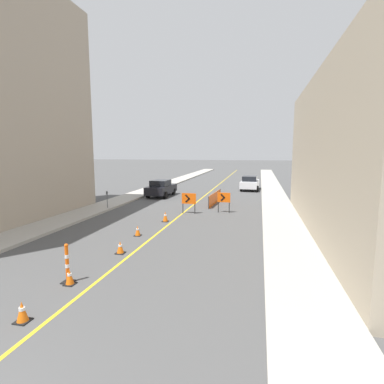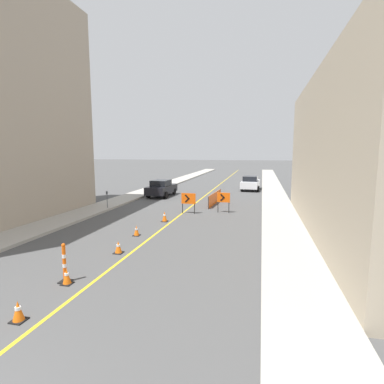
% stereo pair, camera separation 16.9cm
% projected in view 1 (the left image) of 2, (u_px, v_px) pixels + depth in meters
% --- Properties ---
extents(lane_stripe, '(0.12, 68.78, 0.01)m').
position_uv_depth(lane_stripe, '(216.00, 187.00, 36.83)').
color(lane_stripe, gold).
rests_on(lane_stripe, ground_plane).
extents(sidewalk_left, '(2.34, 68.78, 0.15)m').
position_uv_depth(sidewalk_left, '(165.00, 185.00, 38.26)').
color(sidewalk_left, '#ADA89E').
rests_on(sidewalk_left, ground_plane).
extents(sidewalk_right, '(2.34, 68.78, 0.15)m').
position_uv_depth(sidewalk_right, '(271.00, 187.00, 35.38)').
color(sidewalk_right, '#ADA89E').
rests_on(sidewalk_right, ground_plane).
extents(building_facade_right, '(6.00, 18.77, 8.21)m').
position_uv_depth(building_facade_right, '(375.00, 155.00, 14.86)').
color(building_facade_right, tan).
rests_on(building_facade_right, ground_plane).
extents(traffic_cone_nearest, '(0.36, 0.36, 0.54)m').
position_uv_depth(traffic_cone_nearest, '(22.00, 312.00, 7.56)').
color(traffic_cone_nearest, black).
rests_on(traffic_cone_nearest, ground_plane).
extents(traffic_cone_second, '(0.33, 0.33, 0.53)m').
position_uv_depth(traffic_cone_second, '(70.00, 277.00, 9.69)').
color(traffic_cone_second, black).
rests_on(traffic_cone_second, ground_plane).
extents(traffic_cone_third, '(0.38, 0.38, 0.53)m').
position_uv_depth(traffic_cone_third, '(120.00, 247.00, 12.67)').
color(traffic_cone_third, black).
rests_on(traffic_cone_third, ground_plane).
extents(traffic_cone_fourth, '(0.34, 0.34, 0.53)m').
position_uv_depth(traffic_cone_fourth, '(138.00, 231.00, 15.33)').
color(traffic_cone_fourth, black).
rests_on(traffic_cone_fourth, ground_plane).
extents(traffic_cone_fifth, '(0.38, 0.38, 0.64)m').
position_uv_depth(traffic_cone_fifth, '(165.00, 216.00, 18.43)').
color(traffic_cone_fifth, black).
rests_on(traffic_cone_fifth, ground_plane).
extents(delineator_post_front, '(0.37, 0.37, 1.33)m').
position_uv_depth(delineator_post_front, '(67.00, 266.00, 9.80)').
color(delineator_post_front, black).
rests_on(delineator_post_front, ground_plane).
extents(arrow_barricade_primary, '(1.01, 0.11, 1.43)m').
position_uv_depth(arrow_barricade_primary, '(189.00, 199.00, 20.75)').
color(arrow_barricade_primary, '#EF560C').
rests_on(arrow_barricade_primary, ground_plane).
extents(arrow_barricade_secondary, '(0.91, 0.13, 1.42)m').
position_uv_depth(arrow_barricade_secondary, '(224.00, 199.00, 21.07)').
color(arrow_barricade_secondary, '#EF560C').
rests_on(arrow_barricade_secondary, ground_plane).
extents(safety_mesh_fence, '(0.32, 4.77, 0.95)m').
position_uv_depth(safety_mesh_fence, '(215.00, 198.00, 24.68)').
color(safety_mesh_fence, '#EF560C').
rests_on(safety_mesh_fence, ground_plane).
extents(parked_car_curb_near, '(1.96, 4.36, 1.59)m').
position_uv_depth(parked_car_curb_near, '(161.00, 188.00, 28.80)').
color(parked_car_curb_near, black).
rests_on(parked_car_curb_near, ground_plane).
extents(parked_car_curb_mid, '(2.04, 4.40, 1.59)m').
position_uv_depth(parked_car_curb_mid, '(250.00, 183.00, 33.54)').
color(parked_car_curb_mid, silver).
rests_on(parked_car_curb_mid, ground_plane).
extents(parking_meter_near_curb, '(0.12, 0.11, 1.26)m').
position_uv_depth(parking_meter_near_curb, '(107.00, 196.00, 22.08)').
color(parking_meter_near_curb, '#4C4C51').
rests_on(parking_meter_near_curb, sidewalk_left).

